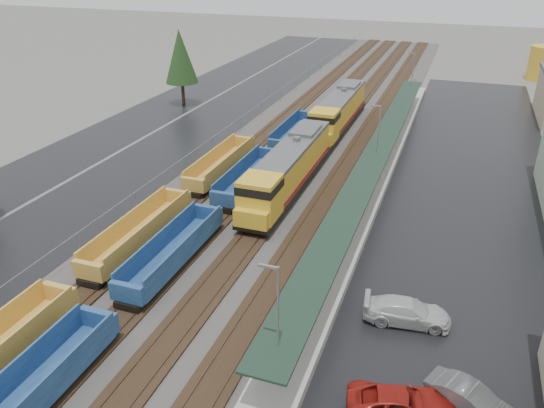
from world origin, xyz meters
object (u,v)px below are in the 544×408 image
Objects in this scene: locomotive_lead at (287,170)px; locomotive_trail at (338,111)px; well_string_blue at (114,310)px; parked_car_east_e at (471,401)px; parked_car_east_b at (402,405)px; parked_car_east_c at (407,312)px.

locomotive_lead is 1.00× the size of locomotive_trail.
well_string_blue is at bearing -100.06° from locomotive_lead.
parked_car_east_b is at bearing 139.08° from parked_car_east_e.
locomotive_trail is 39.41m from parked_car_east_c.
locomotive_trail is 0.24× the size of well_string_blue.
parked_car_east_b is 3.61m from parked_car_east_e.
parked_car_east_e is at bearing -78.69° from parked_car_east_b.
well_string_blue is (-4.00, -22.55, -1.39)m from locomotive_lead.
well_string_blue is 21.26m from parked_car_east_e.
locomotive_lead is at bearing 16.80° from parked_car_east_b.
locomotive_lead and locomotive_trail have the same top height.
parked_car_east_c reaches higher than parked_car_east_e.
parked_car_east_b is at bearing -4.26° from well_string_blue.
parked_car_east_e is (3.95, -6.32, -0.02)m from parked_car_east_c.
parked_car_east_c is (-0.67, 7.83, 0.02)m from parked_car_east_b.
locomotive_lead reaches higher than parked_car_east_e.
parked_car_east_c is 7.45m from parked_car_east_e.
well_string_blue reaches higher than parked_car_east_c.
parked_car_east_e is (3.28, 1.52, -0.00)m from parked_car_east_b.
locomotive_lead reaches higher than well_string_blue.
locomotive_lead is at bearing 32.38° from parked_car_east_c.
parked_car_east_b is (13.98, -23.89, -1.73)m from locomotive_lead.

